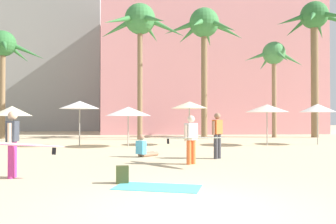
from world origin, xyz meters
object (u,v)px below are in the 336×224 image
at_px(palm_tree_center, 3,50).
at_px(backpack, 122,175).
at_px(palm_tree_far_right, 274,58).
at_px(person_mid_right, 217,133).
at_px(palm_tree_far_left, 204,30).
at_px(person_mid_left, 192,138).
at_px(cafe_umbrella_5, 317,108).
at_px(person_far_right, 144,149).
at_px(cafe_umbrella_2, 267,108).
at_px(cafe_umbrella_3, 189,105).
at_px(person_far_left, 11,142).
at_px(palm_tree_left, 315,28).
at_px(palm_tree_right, 140,25).
at_px(cafe_umbrella_0, 128,111).
at_px(cafe_umbrella_4, 12,111).
at_px(cafe_umbrella_1, 80,105).
at_px(beach_towel, 157,187).

xyz_separation_m(palm_tree_center, backpack, (9.63, -18.15, -6.35)).
xyz_separation_m(palm_tree_center, palm_tree_far_right, (20.50, 0.10, -0.35)).
bearing_deg(person_mid_right, palm_tree_far_right, -70.53).
distance_m(palm_tree_far_left, person_mid_left, 16.58).
bearing_deg(person_mid_left, cafe_umbrella_5, 97.67).
height_order(palm_tree_far_left, person_far_right, palm_tree_far_left).
xyz_separation_m(cafe_umbrella_2, backpack, (-7.51, -10.71, -1.87)).
distance_m(cafe_umbrella_3, person_far_left, 12.09).
xyz_separation_m(palm_tree_left, palm_tree_right, (-13.73, -1.67, -0.48)).
height_order(cafe_umbrella_0, backpack, cafe_umbrella_0).
bearing_deg(palm_tree_center, palm_tree_far_right, 0.29).
bearing_deg(cafe_umbrella_4, person_mid_right, -31.32).
bearing_deg(cafe_umbrella_5, person_far_left, -142.95).
relative_size(person_far_left, person_mid_right, 1.63).
height_order(palm_tree_far_left, cafe_umbrella_0, palm_tree_far_left).
distance_m(cafe_umbrella_0, cafe_umbrella_5, 10.87).
height_order(person_mid_left, person_mid_right, person_mid_right).
distance_m(palm_tree_center, cafe_umbrella_5, 21.92).
bearing_deg(person_far_right, person_mid_right, -61.59).
height_order(palm_tree_left, cafe_umbrella_2, palm_tree_left).
xyz_separation_m(palm_tree_far_left, palm_tree_center, (-14.86, 0.44, -1.60)).
bearing_deg(person_mid_left, cafe_umbrella_4, -166.97).
bearing_deg(cafe_umbrella_1, palm_tree_far_left, 39.38).
distance_m(cafe_umbrella_4, person_far_left, 10.37).
relative_size(cafe_umbrella_0, cafe_umbrella_3, 1.00).
xyz_separation_m(palm_tree_center, cafe_umbrella_0, (9.41, -7.73, -4.66)).
distance_m(palm_tree_far_left, person_far_left, 20.04).
bearing_deg(cafe_umbrella_2, palm_tree_right, 140.81).
xyz_separation_m(cafe_umbrella_0, cafe_umbrella_2, (7.73, 0.29, 0.19)).
height_order(palm_tree_center, cafe_umbrella_4, palm_tree_center).
bearing_deg(cafe_umbrella_1, palm_tree_far_right, 27.66).
xyz_separation_m(cafe_umbrella_2, person_mid_right, (-4.16, -5.98, -1.12)).
distance_m(palm_tree_far_right, person_mid_left, 18.26).
bearing_deg(palm_tree_center, cafe_umbrella_4, -66.22).
relative_size(palm_tree_right, person_far_right, 10.33).
distance_m(person_far_left, person_mid_right, 7.33).
distance_m(palm_tree_right, beach_towel, 18.89).
xyz_separation_m(palm_tree_center, person_far_right, (10.21, -12.52, -6.24)).
bearing_deg(cafe_umbrella_2, cafe_umbrella_3, 173.12).
bearing_deg(cafe_umbrella_0, palm_tree_left, 28.29).
bearing_deg(palm_tree_far_right, cafe_umbrella_3, -137.55).
bearing_deg(cafe_umbrella_5, person_mid_left, -136.97).
bearing_deg(person_mid_left, palm_tree_left, 105.97).
distance_m(palm_tree_right, backpack, 18.30).
height_order(palm_tree_far_left, beach_towel, palm_tree_far_left).
xyz_separation_m(palm_tree_center, person_mid_left, (11.75, -15.03, -5.66)).
xyz_separation_m(beach_towel, person_far_left, (-3.69, 1.42, 0.92)).
bearing_deg(person_mid_left, person_far_left, -101.09).
distance_m(palm_tree_right, cafe_umbrella_2, 10.98).
relative_size(palm_tree_right, backpack, 23.04).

